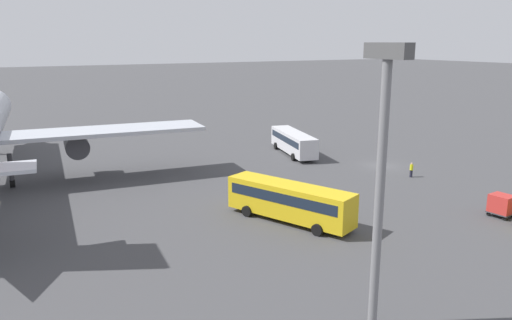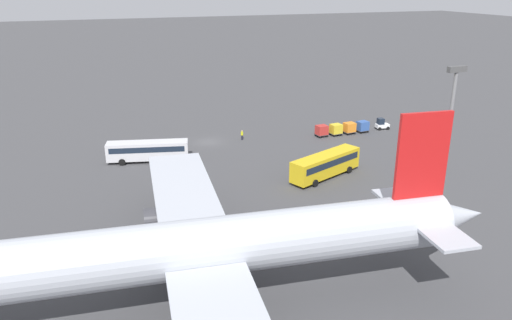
% 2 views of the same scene
% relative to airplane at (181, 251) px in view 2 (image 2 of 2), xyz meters
% --- Properties ---
extents(ground_plane, '(600.00, 600.00, 0.00)m').
position_rel_airplane_xyz_m(ground_plane, '(-14.44, -44.69, -6.03)').
color(ground_plane, '#424244').
extents(airplane, '(55.77, 48.69, 16.06)m').
position_rel_airplane_xyz_m(airplane, '(0.00, 0.00, 0.00)').
color(airplane, '#B2B7C1').
rests_on(airplane, ground).
extents(shuttle_bus_near, '(12.45, 5.44, 3.11)m').
position_rel_airplane_xyz_m(shuttle_bus_near, '(-3.24, -38.61, -4.15)').
color(shuttle_bus_near, silver).
rests_on(shuttle_bus_near, ground).
extents(shuttle_bus_far, '(12.11, 6.96, 3.36)m').
position_rel_airplane_xyz_m(shuttle_bus_far, '(-25.56, -23.34, -4.02)').
color(shuttle_bus_far, gold).
rests_on(shuttle_bus_far, ground).
extents(baggage_tug, '(2.54, 1.88, 2.10)m').
position_rel_airplane_xyz_m(baggage_tug, '(-46.72, -40.96, -5.09)').
color(baggage_tug, white).
rests_on(baggage_tug, ground).
extents(worker_person, '(0.38, 0.38, 1.74)m').
position_rel_airplane_xyz_m(worker_person, '(-20.24, -43.83, -5.16)').
color(worker_person, '#1E1E2D').
rests_on(worker_person, ground).
extents(cargo_cart_blue, '(2.15, 1.87, 2.06)m').
position_rel_airplane_xyz_m(cargo_cart_blue, '(-42.27, -40.45, -4.84)').
color(cargo_cart_blue, '#38383D').
rests_on(cargo_cart_blue, ground).
extents(cargo_cart_orange, '(2.15, 1.87, 2.06)m').
position_rel_airplane_xyz_m(cargo_cart_orange, '(-39.53, -40.43, -4.84)').
color(cargo_cart_orange, '#38383D').
rests_on(cargo_cart_orange, ground).
extents(cargo_cart_yellow, '(2.15, 1.87, 2.06)m').
position_rel_airplane_xyz_m(cargo_cart_yellow, '(-36.78, -40.42, -4.84)').
color(cargo_cart_yellow, '#38383D').
rests_on(cargo_cart_yellow, ground).
extents(cargo_cart_red, '(2.15, 1.87, 2.06)m').
position_rel_airplane_xyz_m(cargo_cart_red, '(-34.03, -40.62, -4.84)').
color(cargo_cart_red, '#38383D').
rests_on(cargo_cart_red, ground).
extents(light_pole, '(2.80, 0.70, 15.44)m').
position_rel_airplane_xyz_m(light_pole, '(-41.78, -18.26, 3.61)').
color(light_pole, slate).
rests_on(light_pole, ground).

